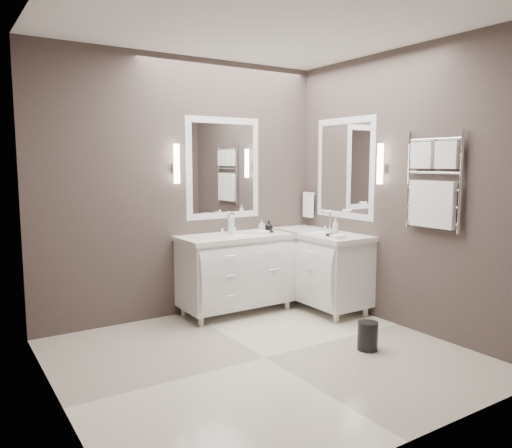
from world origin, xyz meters
TOP-DOWN VIEW (x-y plane):
  - floor at (0.00, 0.00)m, footprint 3.20×3.00m
  - ceiling at (0.00, 0.00)m, footprint 3.20×3.00m
  - wall_back at (0.00, 1.50)m, footprint 3.20×0.01m
  - wall_front at (0.00, -1.50)m, footprint 3.20×0.01m
  - wall_left at (-1.60, 0.00)m, footprint 0.01×3.00m
  - wall_right at (1.60, 0.00)m, footprint 0.01×3.00m
  - vanity_back at (0.45, 1.23)m, footprint 1.24×0.59m
  - vanity_right at (1.33, 0.90)m, footprint 0.59×1.24m
  - mirror_back at (0.45, 1.49)m, footprint 0.90×0.02m
  - mirror_right at (1.59, 0.80)m, footprint 0.02×0.90m
  - sconce_back at (-0.13, 1.43)m, footprint 0.06×0.06m
  - sconce_right at (1.53, 0.22)m, footprint 0.06×0.06m
  - towel_bar_corner at (1.54, 1.36)m, footprint 0.03×0.22m
  - towel_ladder at (1.55, -0.40)m, footprint 0.06×0.58m
  - waste_bin at (0.85, -0.33)m, footprint 0.19×0.19m
  - amenity_tray_back at (0.79, 1.18)m, footprint 0.16×0.12m
  - amenity_tray_right at (1.24, 0.54)m, footprint 0.15×0.18m
  - water_bottle at (0.37, 1.19)m, footprint 0.09×0.09m
  - soap_bottle_a at (0.76, 1.20)m, footprint 0.07×0.07m
  - soap_bottle_b at (0.82, 1.15)m, footprint 0.11×0.11m
  - soap_bottle_c at (1.24, 0.54)m, footprint 0.08×0.08m

SIDE VIEW (x-z plane):
  - floor at x=0.00m, z-range -0.01..0.00m
  - waste_bin at x=0.85m, z-range 0.00..0.25m
  - vanity_back at x=0.45m, z-range 0.00..0.97m
  - vanity_right at x=1.33m, z-range 0.00..0.97m
  - amenity_tray_back at x=0.79m, z-range 0.85..0.87m
  - amenity_tray_right at x=1.24m, z-range 0.85..0.88m
  - soap_bottle_b at x=0.82m, z-range 0.87..0.98m
  - soap_bottle_a at x=0.76m, z-range 0.87..0.99m
  - water_bottle at x=0.37m, z-range 0.85..1.04m
  - soap_bottle_c at x=1.24m, z-range 0.88..1.04m
  - towel_bar_corner at x=1.54m, z-range 0.97..1.27m
  - wall_back at x=0.00m, z-range 0.00..2.70m
  - wall_front at x=0.00m, z-range 0.00..2.70m
  - wall_left at x=-1.60m, z-range 0.00..2.70m
  - wall_right at x=1.60m, z-range 0.00..2.70m
  - towel_ladder at x=1.55m, z-range 0.94..1.84m
  - mirror_back at x=0.45m, z-range 1.00..2.10m
  - mirror_right at x=1.59m, z-range 1.00..2.10m
  - sconce_back at x=-0.13m, z-range 1.39..1.79m
  - sconce_right at x=1.53m, z-range 1.39..1.79m
  - ceiling at x=0.00m, z-range 2.70..2.71m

